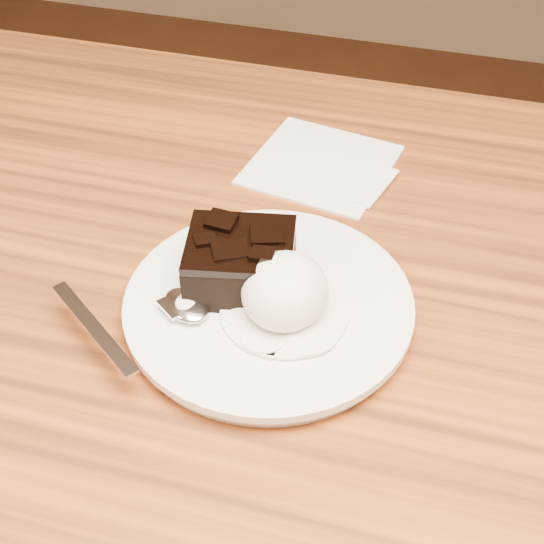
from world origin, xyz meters
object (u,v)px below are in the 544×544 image
(ice_cream_scoop, at_px, (285,291))
(napkin, at_px, (321,164))
(brownie, at_px, (241,265))
(spoon, at_px, (186,307))
(plate, at_px, (269,309))

(ice_cream_scoop, relative_size, napkin, 0.54)
(brownie, bearing_deg, napkin, 84.57)
(brownie, distance_m, spoon, 0.05)
(plate, bearing_deg, spoon, -153.48)
(spoon, relative_size, napkin, 1.31)
(plate, distance_m, brownie, 0.04)
(plate, relative_size, napkin, 1.74)
(plate, height_order, napkin, plate)
(brownie, distance_m, napkin, 0.21)
(plate, distance_m, ice_cream_scoop, 0.04)
(ice_cream_scoop, distance_m, spoon, 0.08)
(napkin, bearing_deg, spoon, -101.74)
(brownie, relative_size, spoon, 0.48)
(brownie, xyz_separation_m, napkin, (0.02, 0.20, -0.04))
(brownie, height_order, napkin, brownie)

